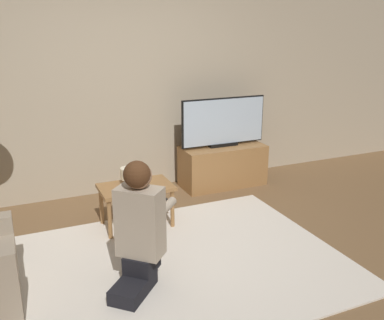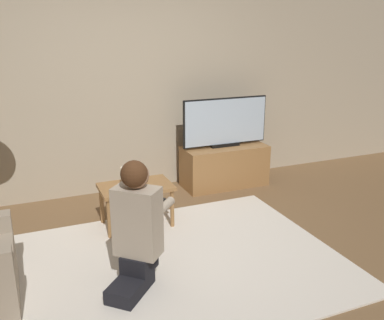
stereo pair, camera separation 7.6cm
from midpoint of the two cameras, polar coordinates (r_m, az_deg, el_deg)
name	(u,v)px [view 1 (the left image)]	position (r m, az deg, el deg)	size (l,w,h in m)	color
ground_plane	(181,263)	(3.76, -2.08, -13.62)	(10.00, 10.00, 0.00)	brown
wall_back	(117,84)	(5.11, -10.39, 9.96)	(10.00, 0.06, 2.60)	tan
rug	(181,263)	(3.75, -2.08, -13.51)	(2.72, 2.13, 0.02)	silver
tv_stand	(223,166)	(5.40, 3.72, -0.77)	(1.05, 0.46, 0.51)	olive
tv	(224,122)	(5.26, 3.82, 5.08)	(1.10, 0.08, 0.60)	black
coffee_table	(136,191)	(4.27, -7.99, -4.14)	(0.71, 0.44, 0.44)	olive
person_kneeling	(140,224)	(3.26, -7.68, -8.50)	(0.70, 0.72, 1.00)	black
table_lamp	(130,174)	(4.26, -8.82, -1.91)	(0.18, 0.18, 0.17)	#4C3823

